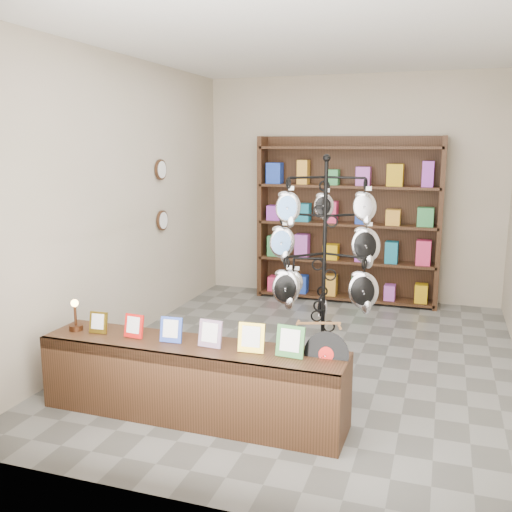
% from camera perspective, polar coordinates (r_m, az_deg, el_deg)
% --- Properties ---
extents(ground, '(5.00, 5.00, 0.00)m').
position_cam_1_polar(ground, '(5.79, 5.01, -10.13)').
color(ground, slate).
rests_on(ground, ground).
extents(room_envelope, '(5.00, 5.00, 5.00)m').
position_cam_1_polar(room_envelope, '(5.40, 5.34, 8.49)').
color(room_envelope, '#B8A794').
rests_on(room_envelope, ground).
extents(display_tree, '(1.04, 1.02, 2.01)m').
position_cam_1_polar(display_tree, '(4.95, 6.86, 0.21)').
color(display_tree, black).
rests_on(display_tree, ground).
extents(front_shelf, '(2.41, 0.52, 0.85)m').
position_cam_1_polar(front_shelf, '(4.54, -6.45, -12.24)').
color(front_shelf, black).
rests_on(front_shelf, ground).
extents(back_shelving, '(2.42, 0.36, 2.20)m').
position_cam_1_polar(back_shelving, '(7.72, 9.12, 3.05)').
color(back_shelving, black).
rests_on(back_shelving, ground).
extents(wall_clocks, '(0.03, 0.24, 0.84)m').
position_cam_1_polar(wall_clocks, '(6.87, -9.43, 6.01)').
color(wall_clocks, black).
rests_on(wall_clocks, ground).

